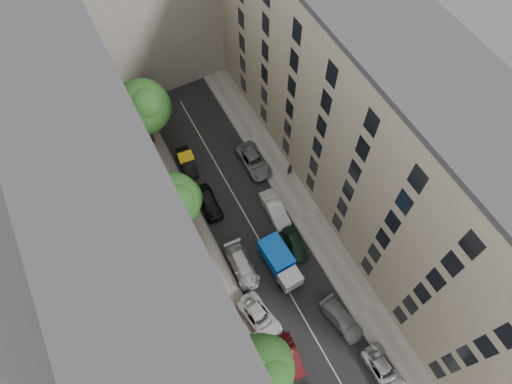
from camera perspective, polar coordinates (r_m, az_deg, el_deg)
ground at (r=45.37m, az=0.20°, el=-5.65°), size 120.00×120.00×0.00m
road_surface at (r=45.36m, az=0.20°, el=-5.64°), size 8.00×44.00×0.02m
sidewalk_left at (r=44.57m, az=-6.15°, el=-8.54°), size 3.00×44.00×0.15m
sidewalk_right at (r=46.68m, az=6.21°, el=-2.74°), size 3.00×44.00×0.15m
building_left at (r=35.50m, az=-15.79°, el=-6.21°), size 8.00×44.00×20.00m
building_right at (r=40.58m, az=14.26°, el=6.98°), size 8.00×44.00×20.00m
tarp_truck at (r=42.98m, az=3.03°, el=-8.76°), size 2.27×5.27×2.40m
car_left_1 at (r=41.44m, az=4.31°, el=-19.77°), size 1.75×3.99×1.27m
car_left_2 at (r=42.01m, az=0.46°, el=-15.41°), size 3.00×5.14×1.35m
car_left_3 at (r=43.48m, az=-1.75°, el=-9.15°), size 2.24×5.03×1.43m
car_left_4 at (r=46.52m, az=-5.94°, el=-1.31°), size 1.92×4.44×1.49m
car_left_5 at (r=49.48m, az=-8.61°, el=3.71°), size 1.80×4.15×1.33m
car_right_0 at (r=42.52m, az=15.72°, el=-20.76°), size 2.19×4.62×1.27m
car_right_1 at (r=42.67m, az=10.68°, el=-15.38°), size 2.60×4.80×1.32m
car_right_2 at (r=44.53m, az=4.98°, el=-6.47°), size 2.00×4.00×1.31m
car_right_3 at (r=45.93m, az=2.38°, el=-2.17°), size 1.79×4.64×1.51m
car_right_4 at (r=48.95m, az=-0.28°, el=3.89°), size 2.39×5.12×1.42m
tree_near at (r=36.14m, az=0.72°, el=-21.41°), size 5.47×5.22×8.29m
tree_mid at (r=41.25m, az=-10.23°, el=-1.25°), size 5.46×5.21×8.48m
tree_far at (r=48.02m, az=-13.80°, el=10.13°), size 5.91×5.73×8.73m
lamp_post at (r=38.01m, az=-0.11°, el=-18.16°), size 0.36×0.36×6.46m
pedestrian at (r=48.16m, az=4.24°, el=2.86°), size 0.65×0.44×1.72m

